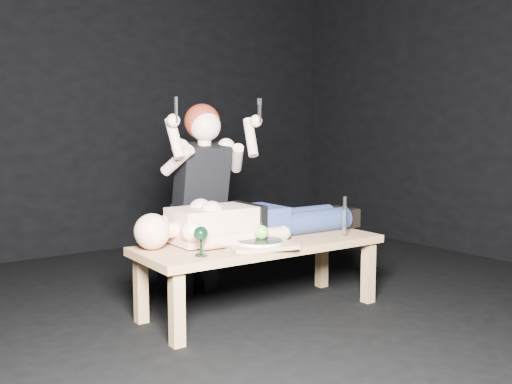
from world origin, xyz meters
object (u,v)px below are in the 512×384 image
Objects in this scene: carving_knife at (345,216)px; kneeling_woman at (197,198)px; serving_tray at (260,245)px; table at (261,276)px; lying_man at (256,216)px; goblet at (201,241)px.

kneeling_woman is at bearing 131.65° from carving_knife.
kneeling_woman is 0.77m from serving_tray.
lying_man reaches higher than table.
serving_tray is at bearing 179.10° from carving_knife.
kneeling_woman is (-0.16, 0.47, 0.09)m from lying_man.
carving_knife is (0.48, -0.31, -0.00)m from lying_man.
goblet is 1.06m from carving_knife.
serving_tray is (-0.12, -0.15, 0.24)m from table.
table is at bearing 162.79° from carving_knife.
lying_man is (0.05, 0.12, 0.36)m from table.
kneeling_woman is 0.86m from goblet.
goblet is at bearing -179.98° from carving_knife.
serving_tray is at bearing -120.24° from lying_man.
carving_knife is (0.53, -0.19, 0.35)m from table.
table is 0.38m from lying_man.
kneeling_woman is (-0.11, 0.59, 0.45)m from table.
table is at bearing 15.90° from goblet.
serving_tray is 2.37× the size of goblet.
carving_knife reaches higher than table.
goblet is (-0.52, -0.15, 0.31)m from table.
serving_tray is 1.52× the size of carving_knife.
goblet is 0.64× the size of carving_knife.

